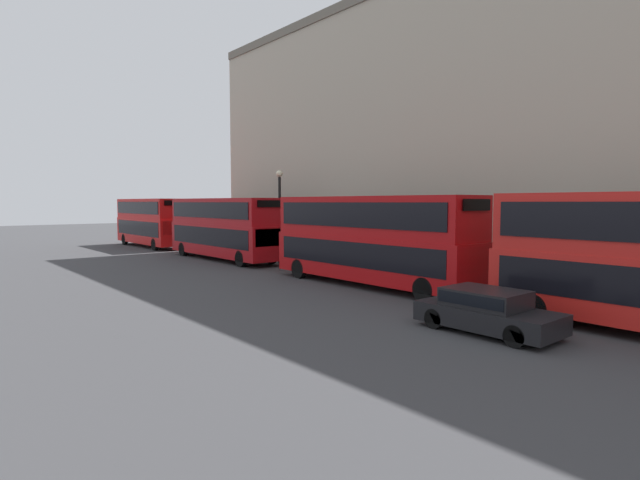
{
  "coord_description": "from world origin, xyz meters",
  "views": [
    {
      "loc": [
        -15.34,
        1.81,
        3.98
      ],
      "look_at": [
        0.48,
        20.77,
        2.11
      ],
      "focal_mm": 28.0,
      "sensor_mm": 36.0,
      "label": 1
    }
  ],
  "objects_px": {
    "bus_third_in_queue": "(224,226)",
    "pedestrian": "(196,240)",
    "car_hatchback": "(487,310)",
    "bus_trailing": "(151,220)",
    "bus_second_in_queue": "(371,237)"
  },
  "relations": [
    {
      "from": "bus_trailing",
      "to": "pedestrian",
      "type": "relative_size",
      "value": 6.2
    },
    {
      "from": "bus_second_in_queue",
      "to": "car_hatchback",
      "type": "distance_m",
      "value": 9.1
    },
    {
      "from": "bus_trailing",
      "to": "pedestrian",
      "type": "bearing_deg",
      "value": -63.39
    },
    {
      "from": "pedestrian",
      "to": "bus_trailing",
      "type": "bearing_deg",
      "value": 116.61
    },
    {
      "from": "bus_trailing",
      "to": "car_hatchback",
      "type": "bearing_deg",
      "value": -95.45
    },
    {
      "from": "bus_third_in_queue",
      "to": "car_hatchback",
      "type": "relative_size",
      "value": 2.7
    },
    {
      "from": "car_hatchback",
      "to": "pedestrian",
      "type": "xyz_separation_m",
      "value": [
        5.59,
        31.28,
        0.07
      ]
    },
    {
      "from": "car_hatchback",
      "to": "bus_trailing",
      "type": "bearing_deg",
      "value": 84.55
    },
    {
      "from": "bus_trailing",
      "to": "car_hatchback",
      "type": "height_order",
      "value": "bus_trailing"
    },
    {
      "from": "bus_third_in_queue",
      "to": "pedestrian",
      "type": "relative_size",
      "value": 6.77
    },
    {
      "from": "bus_third_in_queue",
      "to": "pedestrian",
      "type": "xyz_separation_m",
      "value": [
        2.19,
        8.85,
        -1.56
      ]
    },
    {
      "from": "bus_second_in_queue",
      "to": "pedestrian",
      "type": "distance_m",
      "value": 23.16
    },
    {
      "from": "bus_trailing",
      "to": "pedestrian",
      "type": "xyz_separation_m",
      "value": [
        2.19,
        -4.37,
        -1.58
      ]
    },
    {
      "from": "bus_second_in_queue",
      "to": "car_hatchback",
      "type": "bearing_deg",
      "value": -112.32
    },
    {
      "from": "pedestrian",
      "to": "car_hatchback",
      "type": "bearing_deg",
      "value": -100.13
    }
  ]
}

